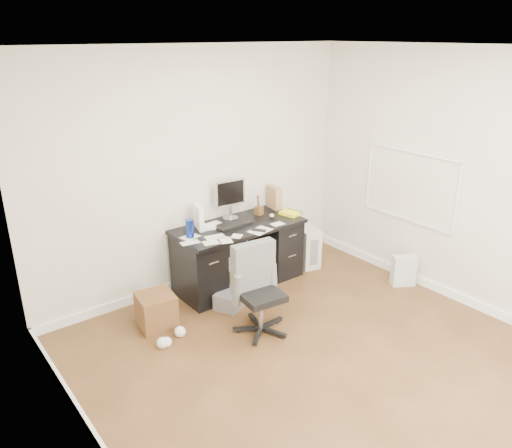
{
  "coord_description": "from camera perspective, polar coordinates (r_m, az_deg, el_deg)",
  "views": [
    {
      "loc": [
        -2.79,
        -2.66,
        2.8
      ],
      "look_at": [
        0.2,
        1.2,
        0.92
      ],
      "focal_mm": 35.0,
      "sensor_mm": 36.0,
      "label": 1
    }
  ],
  "objects": [
    {
      "name": "pc_tower",
      "position": [
        6.43,
        5.5,
        -2.36
      ],
      "size": [
        0.34,
        0.55,
        0.51
      ],
      "primitive_type": "cube",
      "rotation": [
        0.0,
        0.0,
        -0.24
      ],
      "color": "beige",
      "rests_on": "ground"
    },
    {
      "name": "wicker_basket",
      "position": [
        5.21,
        -11.32,
        -9.63
      ],
      "size": [
        0.4,
        0.4,
        0.35
      ],
      "primitive_type": "cube",
      "rotation": [
        0.0,
        0.0,
        -0.13
      ],
      "color": "#4C3417",
      "rests_on": "ground"
    },
    {
      "name": "shopping_bag",
      "position": [
        6.14,
        16.52,
        -5.12
      ],
      "size": [
        0.33,
        0.31,
        0.37
      ],
      "primitive_type": "cube",
      "rotation": [
        0.0,
        0.0,
        -0.55
      ],
      "color": "silver",
      "rests_on": "ground"
    },
    {
      "name": "lcd_monitor",
      "position": [
        5.8,
        -2.99,
        2.87
      ],
      "size": [
        0.4,
        0.25,
        0.49
      ],
      "primitive_type": null,
      "rotation": [
        0.0,
        0.0,
        -0.08
      ],
      "color": "#B5B5BA",
      "rests_on": "desk"
    },
    {
      "name": "room_shell",
      "position": [
        4.06,
        8.26,
        4.5
      ],
      "size": [
        4.02,
        4.02,
        2.71
      ],
      "color": "beige",
      "rests_on": "ground"
    },
    {
      "name": "pen_cup",
      "position": [
        5.96,
        0.34,
        2.17
      ],
      "size": [
        0.11,
        0.11,
        0.24
      ],
      "primitive_type": null,
      "rotation": [
        0.0,
        0.0,
        0.14
      ],
      "color": "#553518",
      "rests_on": "desk"
    },
    {
      "name": "paper_remote",
      "position": [
        5.51,
        0.48,
        -0.66
      ],
      "size": [
        0.29,
        0.25,
        0.02
      ],
      "primitive_type": null,
      "rotation": [
        0.0,
        0.0,
        0.22
      ],
      "color": "white",
      "rests_on": "desk"
    },
    {
      "name": "office_chair",
      "position": [
        4.88,
        0.57,
        -7.66
      ],
      "size": [
        0.57,
        0.57,
        0.91
      ],
      "primitive_type": null,
      "rotation": [
        0.0,
        0.0,
        -0.12
      ],
      "color": "#535553",
      "rests_on": "ground"
    },
    {
      "name": "magazine_file",
      "position": [
        6.19,
        2.07,
        3.05
      ],
      "size": [
        0.15,
        0.25,
        0.27
      ],
      "primitive_type": "cube",
      "rotation": [
        0.0,
        0.0,
        -0.16
      ],
      "color": "olive",
      "rests_on": "desk"
    },
    {
      "name": "travel_mug",
      "position": [
        5.35,
        -7.58,
        -0.52
      ],
      "size": [
        0.11,
        0.11,
        0.2
      ],
      "primitive_type": "cylinder",
      "rotation": [
        0.0,
        0.0,
        -0.2
      ],
      "color": "navy",
      "rests_on": "desk"
    },
    {
      "name": "computer_mouse",
      "position": [
        5.86,
        1.81,
        0.91
      ],
      "size": [
        0.08,
        0.08,
        0.07
      ],
      "primitive_type": "sphere",
      "rotation": [
        0.0,
        0.0,
        0.27
      ],
      "color": "#B5B5BA",
      "rests_on": "desk"
    },
    {
      "name": "desk",
      "position": [
        5.82,
        -1.96,
        -3.3
      ],
      "size": [
        1.5,
        0.7,
        0.75
      ],
      "color": "black",
      "rests_on": "ground"
    },
    {
      "name": "yellow_book",
      "position": [
        6.01,
        3.92,
        1.26
      ],
      "size": [
        0.22,
        0.25,
        0.04
      ],
      "primitive_type": "cube",
      "rotation": [
        0.0,
        0.0,
        0.24
      ],
      "color": "#F9FC1B",
      "rests_on": "desk"
    },
    {
      "name": "desk_printer",
      "position": [
        5.48,
        -2.98,
        -8.62
      ],
      "size": [
        0.39,
        0.36,
        0.18
      ],
      "primitive_type": "cube",
      "rotation": [
        0.0,
        0.0,
        0.44
      ],
      "color": "slate",
      "rests_on": "ground"
    },
    {
      "name": "white_binder",
      "position": [
        5.56,
        -6.55,
        0.74
      ],
      "size": [
        0.16,
        0.25,
        0.27
      ],
      "primitive_type": "cube",
      "rotation": [
        0.0,
        0.0,
        -0.27
      ],
      "color": "white",
      "rests_on": "desk"
    },
    {
      "name": "ground",
      "position": [
        4.76,
        7.17,
        -15.12
      ],
      "size": [
        4.0,
        4.0,
        0.0
      ],
      "primitive_type": "plane",
      "color": "#402914",
      "rests_on": "ground"
    },
    {
      "name": "keyboard",
      "position": [
        5.65,
        -2.48,
        -0.1
      ],
      "size": [
        0.45,
        0.17,
        0.03
      ],
      "primitive_type": "cube",
      "rotation": [
        0.0,
        0.0,
        0.04
      ],
      "color": "black",
      "rests_on": "desk"
    },
    {
      "name": "loose_papers",
      "position": [
        5.54,
        -3.37,
        -0.68
      ],
      "size": [
        1.1,
        0.6,
        0.0
      ],
      "primitive_type": null,
      "color": "white",
      "rests_on": "desk"
    }
  ]
}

